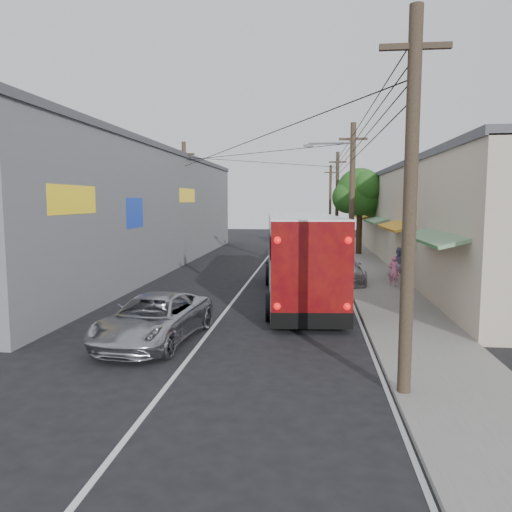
{
  "coord_description": "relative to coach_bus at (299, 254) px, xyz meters",
  "views": [
    {
      "loc": [
        3.21,
        -12.53,
        4.17
      ],
      "look_at": [
        0.93,
        7.81,
        1.89
      ],
      "focal_mm": 35.0,
      "sensor_mm": 36.0,
      "label": 1
    }
  ],
  "objects": [
    {
      "name": "utility_poles",
      "position": [
        0.45,
        11.38,
        2.27
      ],
      "size": [
        11.8,
        45.28,
        8.0
      ],
      "color": "#473828",
      "rests_on": "ground"
    },
    {
      "name": "pedestrian_near",
      "position": [
        4.42,
        2.52,
        -1.0
      ],
      "size": [
        0.59,
        0.45,
        1.46
      ],
      "primitive_type": "imported",
      "rotation": [
        0.0,
        0.0,
        2.94
      ],
      "color": "pink",
      "rests_on": "sidewalk"
    },
    {
      "name": "jeepney",
      "position": [
        -4.07,
        -7.48,
        -1.16
      ],
      "size": [
        2.83,
        5.2,
        1.38
      ],
      "primitive_type": "imported",
      "rotation": [
        0.0,
        0.0,
        -0.11
      ],
      "color": "#B4B3BA",
      "rests_on": "ground"
    },
    {
      "name": "sidewalk",
      "position": [
        3.83,
        11.06,
        -1.8
      ],
      "size": [
        3.0,
        80.0,
        0.12
      ],
      "primitive_type": "cube",
      "color": "slate",
      "rests_on": "ground"
    },
    {
      "name": "parked_car_far",
      "position": [
        1.63,
        24.52,
        -1.05
      ],
      "size": [
        1.83,
        4.94,
        1.61
      ],
      "primitive_type": "imported",
      "rotation": [
        0.0,
        0.0,
        -0.02
      ],
      "color": "black",
      "rests_on": "ground"
    },
    {
      "name": "building_left",
      "position": [
        -11.17,
        9.05,
        1.8
      ],
      "size": [
        7.2,
        36.0,
        7.25
      ],
      "color": "slate",
      "rests_on": "ground"
    },
    {
      "name": "parked_car_mid",
      "position": [
        1.13,
        11.06,
        -1.2
      ],
      "size": [
        1.58,
        3.87,
        1.32
      ],
      "primitive_type": "imported",
      "rotation": [
        0.0,
        0.0,
        -0.01
      ],
      "color": "black",
      "rests_on": "ground"
    },
    {
      "name": "coach_bus",
      "position": [
        0.0,
        0.0,
        0.0
      ],
      "size": [
        3.76,
        12.62,
        3.59
      ],
      "rotation": [
        0.0,
        0.0,
        0.09
      ],
      "color": "white",
      "rests_on": "ground"
    },
    {
      "name": "parked_suv",
      "position": [
        1.93,
        4.06,
        -1.1
      ],
      "size": [
        2.63,
        5.4,
        1.51
      ],
      "primitive_type": "imported",
      "rotation": [
        0.0,
        0.0,
        0.1
      ],
      "color": "#AAABB3",
      "rests_on": "ground"
    },
    {
      "name": "building_right",
      "position": [
        8.31,
        13.06,
        1.3
      ],
      "size": [
        7.09,
        40.0,
        6.25
      ],
      "color": "#C0AF99",
      "rests_on": "ground"
    },
    {
      "name": "ground",
      "position": [
        -2.67,
        -8.94,
        -1.86
      ],
      "size": [
        120.0,
        120.0,
        0.0
      ],
      "primitive_type": "plane",
      "color": "black",
      "rests_on": "ground"
    },
    {
      "name": "street_tree",
      "position": [
        4.2,
        17.07,
        2.82
      ],
      "size": [
        4.4,
        4.0,
        6.6
      ],
      "color": "#3F2B19",
      "rests_on": "ground"
    },
    {
      "name": "pedestrian_far",
      "position": [
        4.93,
        4.24,
        -0.89
      ],
      "size": [
        1.02,
        0.95,
        1.69
      ],
      "primitive_type": "imported",
      "rotation": [
        0.0,
        0.0,
        2.66
      ],
      "color": "#8491C0",
      "rests_on": "sidewalk"
    }
  ]
}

